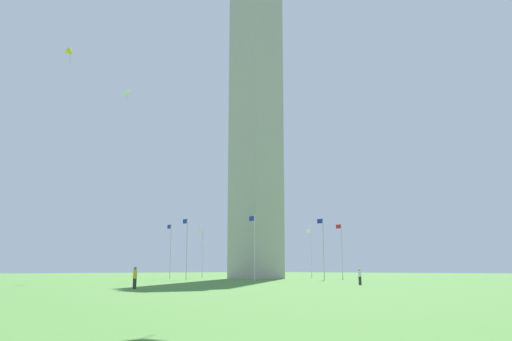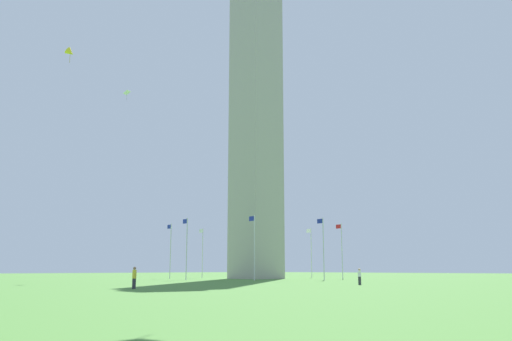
# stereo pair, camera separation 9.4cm
# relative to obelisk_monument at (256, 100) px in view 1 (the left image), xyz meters

# --- Properties ---
(ground_plane) EXTENTS (260.00, 260.00, 0.00)m
(ground_plane) POSITION_rel_obelisk_monument_xyz_m (0.00, 0.00, -29.65)
(ground_plane) COLOR #477A33
(obelisk_monument) EXTENTS (6.52, 6.52, 59.31)m
(obelisk_monument) POSITION_rel_obelisk_monument_xyz_m (0.00, 0.00, 0.00)
(obelisk_monument) COLOR #A8A399
(obelisk_monument) RESTS_ON ground
(flagpole_n) EXTENTS (1.12, 0.14, 8.75)m
(flagpole_n) POSITION_rel_obelisk_monument_xyz_m (13.81, 0.00, -24.88)
(flagpole_n) COLOR silver
(flagpole_n) RESTS_ON ground
(flagpole_ne) EXTENTS (1.12, 0.14, 8.75)m
(flagpole_ne) POSITION_rel_obelisk_monument_xyz_m (9.78, 9.73, -24.88)
(flagpole_ne) COLOR silver
(flagpole_ne) RESTS_ON ground
(flagpole_e) EXTENTS (1.12, 0.14, 8.75)m
(flagpole_e) POSITION_rel_obelisk_monument_xyz_m (0.06, 13.76, -24.88)
(flagpole_e) COLOR silver
(flagpole_e) RESTS_ON ground
(flagpole_se) EXTENTS (1.12, 0.14, 8.75)m
(flagpole_se) POSITION_rel_obelisk_monument_xyz_m (-9.67, 9.73, -24.88)
(flagpole_se) COLOR silver
(flagpole_se) RESTS_ON ground
(flagpole_s) EXTENTS (1.12, 0.14, 8.75)m
(flagpole_s) POSITION_rel_obelisk_monument_xyz_m (-13.70, 0.00, -24.88)
(flagpole_s) COLOR silver
(flagpole_s) RESTS_ON ground
(flagpole_sw) EXTENTS (1.12, 0.14, 8.75)m
(flagpole_sw) POSITION_rel_obelisk_monument_xyz_m (-9.67, -9.73, -24.88)
(flagpole_sw) COLOR silver
(flagpole_sw) RESTS_ON ground
(flagpole_w) EXTENTS (1.12, 0.14, 8.75)m
(flagpole_w) POSITION_rel_obelisk_monument_xyz_m (0.06, -13.76, -24.88)
(flagpole_w) COLOR silver
(flagpole_w) RESTS_ON ground
(flagpole_nw) EXTENTS (1.12, 0.14, 8.75)m
(flagpole_nw) POSITION_rel_obelisk_monument_xyz_m (9.78, -9.73, -24.88)
(flagpole_nw) COLOR silver
(flagpole_nw) RESTS_ON ground
(person_white_shirt) EXTENTS (0.32, 0.32, 1.61)m
(person_white_shirt) POSITION_rel_obelisk_monument_xyz_m (-30.01, 14.80, -28.86)
(person_white_shirt) COLOR #2D2D38
(person_white_shirt) RESTS_ON ground
(person_yellow_shirt) EXTENTS (0.32, 0.32, 1.72)m
(person_yellow_shirt) POSITION_rel_obelisk_monument_xyz_m (-23.78, 36.50, -28.80)
(person_yellow_shirt) COLOR #2D2D38
(person_yellow_shirt) RESTS_ON ground
(kite_yellow_delta) EXTENTS (1.41, 1.50, 1.88)m
(kite_yellow_delta) POSITION_rel_obelisk_monument_xyz_m (-4.81, 34.72, -3.39)
(kite_yellow_delta) COLOR yellow
(kite_white_diamond) EXTENTS (1.07, 1.13, 1.49)m
(kite_white_diamond) POSITION_rel_obelisk_monument_xyz_m (6.04, 20.98, -2.28)
(kite_white_diamond) COLOR white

